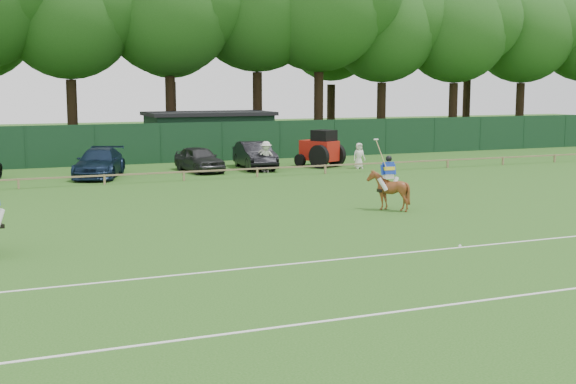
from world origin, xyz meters
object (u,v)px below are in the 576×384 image
hatch_grey (199,159)px  horse_chestnut (388,190)px  sedan_navy (99,163)px  utility_shed (209,134)px  spectator_mid (264,157)px  polo_ball (460,246)px  spectator_left (266,157)px  spectator_right (359,156)px  estate_black (255,155)px  tractor (321,149)px

hatch_grey → horse_chestnut: bearing=-86.2°
sedan_navy → utility_shed: (8.72, 8.80, 0.78)m
horse_chestnut → utility_shed: bearing=-85.4°
spectator_mid → polo_ball: size_ratio=17.28×
spectator_left → utility_shed: utility_shed is taller
sedan_navy → utility_shed: bearing=65.3°
sedan_navy → spectator_right: sedan_navy is taller
hatch_grey → polo_ball: hatch_grey is taller
sedan_navy → estate_black: 9.06m
polo_ball → tractor: bearing=75.4°
spectator_mid → spectator_right: (5.64, -0.85, -0.03)m
spectator_right → utility_shed: bearing=120.6°
estate_black → spectator_left: size_ratio=2.74×
hatch_grey → utility_shed: utility_shed is taller
horse_chestnut → tractor: (4.34, 15.43, 0.25)m
spectator_mid → polo_ball: spectator_mid is taller
horse_chestnut → utility_shed: utility_shed is taller
spectator_mid → utility_shed: size_ratio=0.19×
sedan_navy → spectator_right: bearing=13.8°
sedan_navy → spectator_mid: spectator_mid is taller
estate_black → polo_ball: 22.94m
sedan_navy → hatch_grey: size_ratio=1.24×
estate_black → tractor: (4.01, -0.52, 0.26)m
sedan_navy → hatch_grey: bearing=24.4°
spectator_left → tractor: bearing=38.9°
spectator_left → polo_ball: (-1.74, -20.84, -0.82)m
horse_chestnut → hatch_grey: size_ratio=0.37×
horse_chestnut → polo_ball: (-1.49, -6.91, -0.74)m
spectator_left → utility_shed: size_ratio=0.21×
estate_black → spectator_left: 2.01m
spectator_right → polo_ball: (-7.45, -20.58, -0.70)m
spectator_left → tractor: size_ratio=0.56×
hatch_grey → tractor: tractor is taller
hatch_grey → spectator_left: spectator_left is taller
spectator_right → horse_chestnut: bearing=-112.8°
spectator_left → spectator_mid: spectator_left is taller
horse_chestnut → spectator_left: (0.25, 13.93, 0.08)m
estate_black → spectator_right: 6.08m
sedan_navy → spectator_mid: bearing=15.4°
spectator_left → polo_ball: 20.93m
hatch_grey → estate_black: (3.43, 0.25, 0.06)m
estate_black → spectator_left: spectator_left is taller
horse_chestnut → sedan_navy: bearing=-55.7°
estate_black → utility_shed: (-0.31, 8.11, 0.76)m
horse_chestnut → sedan_navy: (-8.70, 15.26, -0.03)m
spectator_left → utility_shed: (-0.24, 10.12, 0.67)m
horse_chestnut → tractor: size_ratio=0.51×
spectator_left → tractor: (4.08, 1.49, 0.17)m
spectator_mid → horse_chestnut: bearing=-81.8°
spectator_mid → polo_ball: 21.52m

